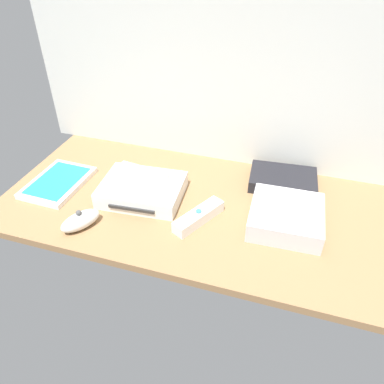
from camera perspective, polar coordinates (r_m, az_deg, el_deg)
name	(u,v)px	position (r cm, az deg, el deg)	size (l,w,h in cm)	color
ground_plane	(192,207)	(98.23, 0.00, -2.33)	(100.00, 48.00, 2.00)	#936D47
back_wall	(220,52)	(103.97, 4.34, 20.54)	(110.00, 1.20, 64.00)	silver
game_console	(142,190)	(99.76, -7.59, 0.32)	(22.15, 17.71, 4.40)	white
mini_computer	(286,216)	(92.60, 14.13, -3.63)	(17.58, 17.58, 5.30)	silver
game_case	(58,182)	(110.62, -19.73, 1.38)	(14.26, 19.47, 1.56)	white
network_router	(283,180)	(106.55, 13.66, 1.82)	(18.88, 13.37, 3.40)	black
remote_wand	(199,217)	(91.52, 1.02, -3.76)	(9.94, 14.82, 3.40)	white
remote_nunchuk	(80,221)	(93.49, -16.63, -4.18)	(8.87, 10.85, 5.10)	white
remote_classic_pad	(138,177)	(98.96, -8.22, 2.21)	(15.45, 10.10, 2.40)	white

